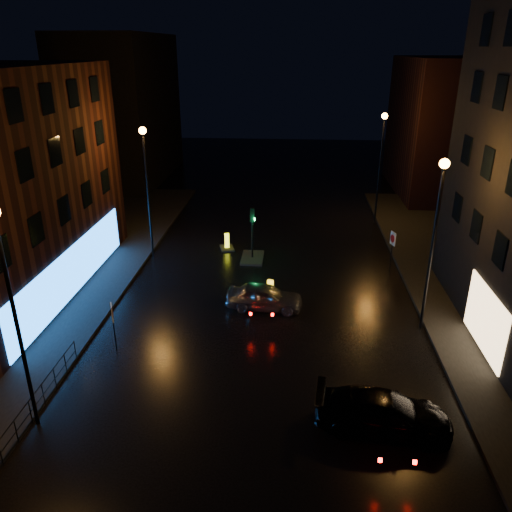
% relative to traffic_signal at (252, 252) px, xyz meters
% --- Properties ---
extents(ground, '(120.00, 120.00, 0.00)m').
position_rel_traffic_signal_xyz_m(ground, '(1.20, -14.00, -0.50)').
color(ground, black).
rests_on(ground, ground).
extents(pavement_left, '(12.00, 44.00, 0.15)m').
position_rel_traffic_signal_xyz_m(pavement_left, '(-12.80, -6.00, -0.43)').
color(pavement_left, black).
rests_on(pavement_left, ground).
extents(building_far_left, '(8.00, 16.00, 14.00)m').
position_rel_traffic_signal_xyz_m(building_far_left, '(-14.80, 21.00, 6.50)').
color(building_far_left, black).
rests_on(building_far_left, ground).
extents(building_far_right, '(8.00, 14.00, 12.00)m').
position_rel_traffic_signal_xyz_m(building_far_right, '(16.20, 18.00, 5.50)').
color(building_far_right, black).
rests_on(building_far_right, ground).
extents(street_lamp_lnear, '(0.44, 0.44, 8.37)m').
position_rel_traffic_signal_xyz_m(street_lamp_lnear, '(-6.60, -16.00, 5.06)').
color(street_lamp_lnear, black).
rests_on(street_lamp_lnear, ground).
extents(street_lamp_lfar, '(0.44, 0.44, 8.37)m').
position_rel_traffic_signal_xyz_m(street_lamp_lfar, '(-6.60, -0.00, 5.06)').
color(street_lamp_lfar, black).
rests_on(street_lamp_lfar, ground).
extents(street_lamp_rnear, '(0.44, 0.44, 8.37)m').
position_rel_traffic_signal_xyz_m(street_lamp_rnear, '(9.00, -8.00, 5.06)').
color(street_lamp_rnear, black).
rests_on(street_lamp_rnear, ground).
extents(street_lamp_rfar, '(0.44, 0.44, 8.37)m').
position_rel_traffic_signal_xyz_m(street_lamp_rfar, '(9.00, 8.00, 5.06)').
color(street_lamp_rfar, black).
rests_on(street_lamp_rfar, ground).
extents(traffic_signal, '(1.40, 2.40, 3.45)m').
position_rel_traffic_signal_xyz_m(traffic_signal, '(0.00, 0.00, 0.00)').
color(traffic_signal, black).
rests_on(traffic_signal, ground).
extents(guard_railing, '(0.05, 6.04, 1.00)m').
position_rel_traffic_signal_xyz_m(guard_railing, '(-6.80, -15.00, 0.24)').
color(guard_railing, black).
rests_on(guard_railing, ground).
extents(silver_hatchback, '(4.10, 1.93, 1.36)m').
position_rel_traffic_signal_xyz_m(silver_hatchback, '(1.19, -6.61, 0.18)').
color(silver_hatchback, '#9C9EA3').
rests_on(silver_hatchback, ground).
extents(dark_sedan, '(5.05, 2.52, 1.41)m').
position_rel_traffic_signal_xyz_m(dark_sedan, '(5.98, -15.29, 0.20)').
color(dark_sedan, black).
rests_on(dark_sedan, ground).
extents(bollard_near, '(1.25, 1.51, 1.14)m').
position_rel_traffic_signal_xyz_m(bollard_near, '(1.44, -5.56, -0.25)').
color(bollard_near, black).
rests_on(bollard_near, ground).
extents(bollard_far, '(1.17, 1.46, 1.11)m').
position_rel_traffic_signal_xyz_m(bollard_far, '(-1.88, 1.59, -0.26)').
color(bollard_far, black).
rests_on(bollard_far, ground).
extents(road_sign_left, '(0.27, 0.54, 2.35)m').
position_rel_traffic_signal_xyz_m(road_sign_left, '(-5.30, -11.10, 1.26)').
color(road_sign_left, black).
rests_on(road_sign_left, ground).
extents(road_sign_right, '(0.23, 0.60, 2.50)m').
position_rel_traffic_signal_xyz_m(road_sign_right, '(8.64, -1.13, 1.37)').
color(road_sign_right, black).
rests_on(road_sign_right, ground).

